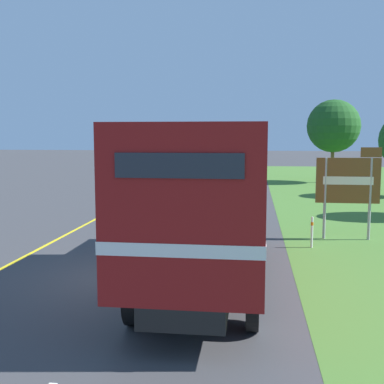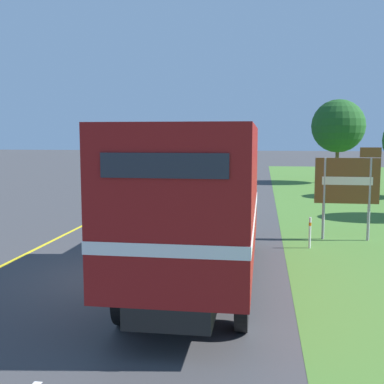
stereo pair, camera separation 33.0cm
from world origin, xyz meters
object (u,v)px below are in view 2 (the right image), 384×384
(lead_car_white, at_px, (175,181))
(delineator_post, at_px, (310,232))
(roadside_tree_far, at_px, (338,126))
(highway_sign, at_px, (348,183))
(horse_trailer_truck, at_px, (201,197))

(lead_car_white, bearing_deg, delineator_post, -61.23)
(roadside_tree_far, bearing_deg, delineator_post, -100.31)
(highway_sign, bearing_deg, roadside_tree_far, 82.64)
(highway_sign, bearing_deg, horse_trailer_truck, -127.79)
(highway_sign, bearing_deg, delineator_post, -133.35)
(highway_sign, height_order, roadside_tree_far, roadside_tree_far)
(lead_car_white, bearing_deg, roadside_tree_far, 44.63)
(highway_sign, relative_size, delineator_post, 3.19)
(roadside_tree_far, xyz_separation_m, delineator_post, (-3.87, -21.29, -3.58))
(horse_trailer_truck, bearing_deg, delineator_post, 54.37)
(highway_sign, distance_m, roadside_tree_far, 20.20)
(delineator_post, bearing_deg, highway_sign, 46.65)
(lead_car_white, relative_size, delineator_post, 4.28)
(horse_trailer_truck, bearing_deg, highway_sign, 52.21)
(lead_car_white, distance_m, roadside_tree_far, 14.54)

